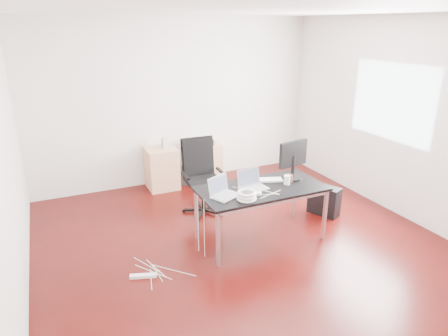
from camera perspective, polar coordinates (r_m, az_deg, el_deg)
name	(u,v)px	position (r m, az deg, el deg)	size (l,w,h in m)	color
room_shell	(246,138)	(4.71, 3.17, 4.33)	(5.00, 5.00, 5.00)	#330705
desk	(261,191)	(5.06, 5.35, -3.34)	(1.60, 0.80, 0.73)	black
office_chair	(201,172)	(5.89, -3.27, -0.62)	(0.50, 0.52, 1.08)	black
filing_cabinet_left	(162,168)	(6.87, -8.88, -0.05)	(0.50, 0.50, 0.70)	tan
filing_cabinet_right	(205,162)	(7.10, -2.76, 0.85)	(0.50, 0.50, 0.70)	tan
pc_tower	(324,200)	(6.07, 14.11, -4.49)	(0.20, 0.45, 0.44)	black
wastebasket	(184,176)	(7.06, -5.80, -1.16)	(0.24, 0.24, 0.28)	black
power_strip	(143,276)	(4.70, -11.45, -14.88)	(0.30, 0.06, 0.04)	white
laptop_left	(223,192)	(4.75, -0.15, -3.39)	(0.41, 0.37, 0.23)	silver
laptop_right	(252,184)	(4.99, 4.04, -2.28)	(0.36, 0.29, 0.23)	silver
monitor	(293,158)	(5.30, 9.83, 1.45)	(0.45, 0.26, 0.51)	black
keyboard	(265,180)	(5.25, 5.93, -1.71)	(0.44, 0.14, 0.02)	white
cup_white	(287,180)	(5.16, 8.98, -1.69)	(0.08, 0.08, 0.12)	white
cup_brown	(290,178)	(5.24, 9.38, -1.46)	(0.08, 0.08, 0.10)	brown
cable_coil	(247,196)	(4.66, 3.24, -3.97)	(0.24, 0.24, 0.11)	white
power_adapter	(259,193)	(4.83, 4.95, -3.62)	(0.07, 0.07, 0.03)	white
speaker	(165,143)	(6.76, -8.47, 3.58)	(0.09, 0.08, 0.18)	#9E9E9E
navy_garment	(204,142)	(6.93, -2.89, 3.78)	(0.30, 0.24, 0.09)	black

